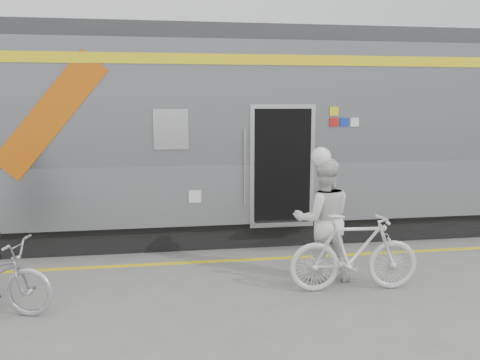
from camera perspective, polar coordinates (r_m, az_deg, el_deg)
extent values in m
plane|color=slate|center=(6.89, 0.60, -14.56)|extent=(90.00, 90.00, 0.00)
cube|color=black|center=(10.72, -8.82, -4.63)|extent=(24.00, 2.70, 0.50)
cube|color=#9EA0A5|center=(10.56, -8.93, -0.40)|extent=(24.00, 3.00, 1.10)
cube|color=slate|center=(10.43, -9.15, 8.58)|extent=(24.00, 3.00, 2.20)
cube|color=#38383A|center=(10.49, -9.32, 15.42)|extent=(24.00, 2.64, 0.30)
cube|color=yellow|center=(8.94, -9.25, 13.34)|extent=(24.00, 0.02, 0.18)
cube|color=#C4550B|center=(9.09, -20.59, 6.82)|extent=(1.96, 0.01, 2.19)
cube|color=black|center=(8.93, -7.76, 5.67)|extent=(0.55, 0.02, 0.65)
cube|color=black|center=(9.47, 4.49, 1.66)|extent=(1.05, 0.45, 2.10)
cube|color=silver|center=(9.26, 4.79, 1.49)|extent=(1.20, 0.02, 2.25)
cylinder|color=silver|center=(9.10, 0.54, 1.39)|extent=(0.04, 0.04, 1.40)
cube|color=silver|center=(9.42, 4.77, -4.76)|extent=(1.05, 0.25, 0.06)
cube|color=yellow|center=(9.46, 10.52, 7.60)|extent=(0.16, 0.01, 0.16)
cube|color=red|center=(9.47, 10.49, 6.39)|extent=(0.16, 0.01, 0.16)
cube|color=#1931A4|center=(9.54, 11.63, 6.38)|extent=(0.16, 0.01, 0.16)
cube|color=silver|center=(9.61, 12.75, 6.36)|extent=(0.16, 0.01, 0.16)
cube|color=silver|center=(9.09, -5.08, -1.85)|extent=(0.22, 0.01, 0.22)
cube|color=yellow|center=(8.88, -1.79, -9.05)|extent=(24.00, 0.12, 0.01)
imported|color=silver|center=(7.89, 9.28, -4.40)|extent=(0.96, 0.77, 1.89)
imported|color=silver|center=(7.59, 12.70, -7.95)|extent=(1.93, 0.66, 1.14)
sphere|color=white|center=(7.71, 9.49, 3.53)|extent=(0.30, 0.30, 0.30)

